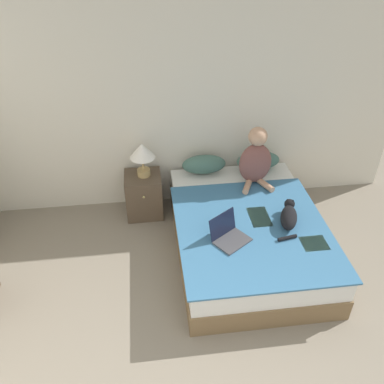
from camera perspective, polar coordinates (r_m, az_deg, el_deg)
The scene contains 9 objects.
wall_back at distance 4.84m, azimuth -2.43°, elevation 11.64°, with size 5.57×0.05×2.55m.
bed at distance 4.55m, azimuth 7.63°, elevation -5.86°, with size 1.56×2.12×0.50m.
pillow_near at distance 4.99m, azimuth 1.69°, elevation 3.90°, with size 0.54×0.24×0.23m.
pillow_far at distance 5.13m, azimuth 9.26°, elevation 4.35°, with size 0.54×0.24×0.23m.
person_sitting at distance 4.77m, azimuth 8.92°, elevation 4.53°, with size 0.39×0.38×0.71m.
cat_tabby at distance 4.32m, azimuth 13.44°, elevation -3.31°, with size 0.32×0.51×0.18m.
laptop_open at distance 4.04m, azimuth 5.19°, elevation -6.05°, with size 0.44×0.43×0.25m.
nightstand at distance 5.08m, azimuth -6.76°, elevation -0.38°, with size 0.44×0.44×0.55m.
table_lamp at distance 4.78m, azimuth -7.00°, elevation 5.42°, with size 0.30×0.30×0.43m.
Camera 1 is at (-0.36, -0.62, 3.22)m, focal length 38.00 mm.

